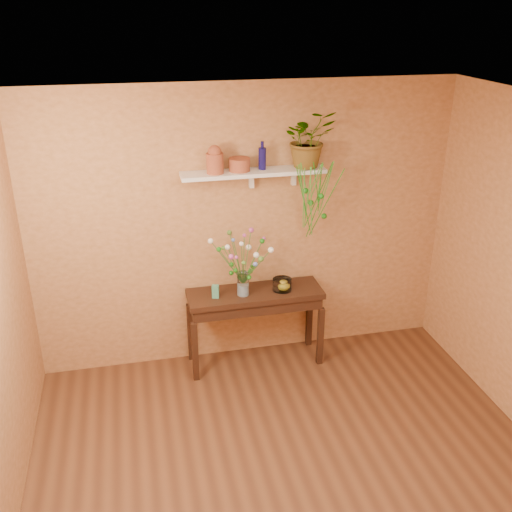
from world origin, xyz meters
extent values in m
plane|color=brown|center=(0.00, 0.00, 0.00)|extent=(4.00, 4.00, 0.00)
plane|color=silver|center=(0.00, 0.00, 2.70)|extent=(4.00, 4.00, 0.00)
cube|color=tan|center=(0.00, 2.00, 1.35)|extent=(4.00, 0.04, 2.70)
cube|color=#321B10|center=(0.04, 1.77, 0.75)|extent=(1.29, 0.41, 0.06)
cube|color=#321B10|center=(0.04, 1.77, 0.67)|extent=(1.24, 0.38, 0.11)
cube|color=#321B10|center=(-0.58, 1.59, 0.31)|extent=(0.06, 0.06, 0.62)
cube|color=#321B10|center=(0.66, 1.59, 0.31)|extent=(0.06, 0.06, 0.62)
cube|color=#321B10|center=(-0.58, 1.95, 0.31)|extent=(0.06, 0.06, 0.62)
cube|color=#321B10|center=(0.66, 1.95, 0.31)|extent=(0.06, 0.06, 0.62)
cube|color=white|center=(0.05, 1.87, 1.92)|extent=(1.30, 0.24, 0.04)
cube|color=white|center=(0.05, 1.97, 1.83)|extent=(0.04, 0.05, 0.15)
cube|color=white|center=(0.45, 1.97, 1.83)|extent=(0.04, 0.05, 0.15)
cylinder|color=#9E402F|center=(-0.30, 1.85, 2.03)|extent=(0.17, 0.17, 0.18)
sphere|color=#9E402F|center=(-0.30, 1.85, 2.13)|extent=(0.12, 0.12, 0.12)
cylinder|color=#9E402F|center=(-0.07, 1.89, 1.99)|extent=(0.24, 0.24, 0.11)
cylinder|color=#100D49|center=(0.14, 1.90, 2.03)|extent=(0.08, 0.08, 0.19)
cylinder|color=#100D49|center=(0.14, 1.90, 2.16)|extent=(0.03, 0.03, 0.06)
imported|color=#1D6F16|center=(0.55, 1.89, 2.19)|extent=(0.50, 0.45, 0.51)
cylinder|color=#1D6F16|center=(0.62, 1.72, 1.65)|extent=(0.18, 0.16, 0.73)
cylinder|color=green|center=(0.54, 1.69, 1.66)|extent=(0.12, 0.22, 0.71)
cylinder|color=green|center=(0.63, 1.75, 1.82)|extent=(0.02, 0.07, 0.40)
cylinder|color=#1D6F16|center=(0.63, 1.72, 1.78)|extent=(0.02, 0.08, 0.47)
cylinder|color=green|center=(0.51, 1.72, 1.69)|extent=(0.05, 0.28, 0.66)
cylinder|color=green|center=(0.60, 1.74, 1.84)|extent=(0.05, 0.19, 0.36)
cylinder|color=#1D6F16|center=(0.67, 1.65, 1.65)|extent=(0.18, 0.36, 0.73)
cylinder|color=green|center=(0.57, 1.74, 1.84)|extent=(0.08, 0.16, 0.36)
cylinder|color=green|center=(0.47, 1.70, 1.70)|extent=(0.09, 0.26, 0.64)
cylinder|color=#1D6F16|center=(0.63, 1.76, 1.71)|extent=(0.21, 0.10, 0.62)
cylinder|color=green|center=(0.48, 1.76, 1.72)|extent=(0.17, 0.16, 0.59)
cylinder|color=green|center=(0.48, 1.77, 1.74)|extent=(0.13, 0.14, 0.56)
cylinder|color=#1D6F16|center=(0.60, 1.76, 1.82)|extent=(0.09, 0.05, 0.41)
cylinder|color=green|center=(0.52, 1.77, 1.73)|extent=(0.16, 0.07, 0.58)
cylinder|color=green|center=(0.70, 1.76, 1.76)|extent=(0.11, 0.06, 0.51)
cylinder|color=#1D6F16|center=(0.47, 1.71, 1.68)|extent=(0.21, 0.16, 0.67)
sphere|color=#1D6F16|center=(0.63, 1.71, 1.71)|extent=(0.05, 0.05, 0.05)
sphere|color=#1D6F16|center=(0.69, 1.76, 1.50)|extent=(0.05, 0.05, 0.05)
sphere|color=#1D6F16|center=(0.55, 1.74, 1.64)|extent=(0.05, 0.05, 0.05)
sphere|color=#1D6F16|center=(0.51, 1.77, 1.75)|extent=(0.05, 0.05, 0.05)
cylinder|color=white|center=(-0.08, 1.73, 0.90)|extent=(0.11, 0.11, 0.23)
cylinder|color=silver|center=(-0.08, 1.73, 0.84)|extent=(0.10, 0.10, 0.11)
cylinder|color=#386B28|center=(-0.10, 1.63, 1.06)|extent=(0.04, 0.21, 0.30)
sphere|color=olive|center=(-0.12, 1.52, 1.21)|extent=(0.04, 0.04, 0.04)
cylinder|color=#386B28|center=(-0.04, 1.65, 1.04)|extent=(0.08, 0.17, 0.26)
sphere|color=#5D78D0|center=(0.00, 1.57, 1.16)|extent=(0.04, 0.04, 0.04)
cylinder|color=#386B28|center=(-0.02, 1.65, 1.06)|extent=(0.13, 0.17, 0.30)
sphere|color=olive|center=(0.05, 1.58, 1.20)|extent=(0.05, 0.05, 0.05)
cylinder|color=#386B28|center=(0.03, 1.67, 1.09)|extent=(0.24, 0.12, 0.36)
sphere|color=white|center=(0.15, 1.62, 1.26)|extent=(0.06, 0.06, 0.06)
cylinder|color=#386B28|center=(-0.02, 1.73, 1.05)|extent=(0.13, 0.02, 0.27)
sphere|color=white|center=(0.04, 1.72, 1.18)|extent=(0.06, 0.06, 0.06)
cylinder|color=#386B28|center=(0.01, 1.75, 1.11)|extent=(0.20, 0.04, 0.39)
sphere|color=#1D6F16|center=(0.11, 1.76, 1.30)|extent=(0.05, 0.05, 0.05)
cylinder|color=#386B28|center=(0.03, 1.78, 1.11)|extent=(0.22, 0.11, 0.39)
sphere|color=#B24493|center=(0.14, 1.82, 1.30)|extent=(0.04, 0.04, 0.04)
cylinder|color=#386B28|center=(-0.03, 1.78, 1.15)|extent=(0.11, 0.11, 0.48)
sphere|color=#B24493|center=(0.02, 1.83, 1.39)|extent=(0.05, 0.05, 0.05)
cylinder|color=#386B28|center=(-0.04, 1.79, 1.06)|extent=(0.09, 0.14, 0.30)
sphere|color=white|center=(0.00, 1.86, 1.21)|extent=(0.06, 0.06, 0.06)
cylinder|color=#386B28|center=(-0.06, 1.78, 1.13)|extent=(0.05, 0.12, 0.43)
sphere|color=#B24493|center=(-0.04, 1.84, 1.34)|extent=(0.04, 0.04, 0.04)
cylinder|color=#386B28|center=(-0.12, 1.86, 1.11)|extent=(0.07, 0.28, 0.41)
sphere|color=olive|center=(-0.16, 2.00, 1.31)|extent=(0.05, 0.05, 0.05)
cylinder|color=#386B28|center=(-0.12, 1.77, 1.11)|extent=(0.08, 0.09, 0.40)
sphere|color=#5D78D0|center=(-0.16, 1.81, 1.31)|extent=(0.03, 0.03, 0.03)
cylinder|color=#386B28|center=(-0.16, 1.79, 1.07)|extent=(0.16, 0.12, 0.32)
sphere|color=olive|center=(-0.24, 1.84, 1.23)|extent=(0.04, 0.04, 0.04)
cylinder|color=#386B28|center=(-0.23, 1.76, 1.12)|extent=(0.29, 0.06, 0.43)
sphere|color=white|center=(-0.37, 1.78, 1.33)|extent=(0.05, 0.05, 0.05)
cylinder|color=#386B28|center=(-0.15, 1.73, 1.10)|extent=(0.15, 0.01, 0.37)
sphere|color=white|center=(-0.22, 1.73, 1.28)|extent=(0.05, 0.05, 0.05)
cylinder|color=#386B28|center=(-0.20, 1.70, 1.10)|extent=(0.23, 0.07, 0.39)
sphere|color=#1D6F16|center=(-0.31, 1.67, 1.29)|extent=(0.05, 0.05, 0.05)
cylinder|color=#386B28|center=(-0.15, 1.66, 1.08)|extent=(0.13, 0.15, 0.34)
sphere|color=#B24493|center=(-0.22, 1.59, 1.25)|extent=(0.05, 0.05, 0.05)
cylinder|color=#386B28|center=(-0.13, 1.64, 1.08)|extent=(0.09, 0.18, 0.34)
sphere|color=#B24493|center=(-0.17, 1.55, 1.25)|extent=(0.03, 0.03, 0.03)
cylinder|color=#386B28|center=(-0.10, 1.69, 1.13)|extent=(0.03, 0.09, 0.43)
sphere|color=white|center=(-0.11, 1.65, 1.34)|extent=(0.04, 0.04, 0.04)
sphere|color=#1D6F16|center=(-0.19, 1.74, 1.10)|extent=(0.05, 0.05, 0.05)
sphere|color=#1D6F16|center=(0.03, 1.79, 1.03)|extent=(0.05, 0.05, 0.05)
sphere|color=#1D6F16|center=(-0.18, 1.82, 0.97)|extent=(0.05, 0.05, 0.05)
sphere|color=#1D6F16|center=(-0.04, 1.68, 0.98)|extent=(0.05, 0.05, 0.05)
sphere|color=#1D6F16|center=(-0.01, 1.73, 1.02)|extent=(0.05, 0.05, 0.05)
sphere|color=#1D6F16|center=(-0.16, 1.70, 1.05)|extent=(0.05, 0.05, 0.05)
cylinder|color=white|center=(0.30, 1.75, 0.84)|extent=(0.19, 0.19, 0.11)
cylinder|color=white|center=(0.30, 1.75, 0.79)|extent=(0.18, 0.18, 0.01)
sphere|color=gold|center=(0.31, 1.74, 0.83)|extent=(0.08, 0.08, 0.08)
cube|color=#346B7E|center=(-0.35, 1.73, 0.84)|extent=(0.07, 0.06, 0.13)
camera|label=1|loc=(-1.03, -3.02, 3.32)|focal=40.63mm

